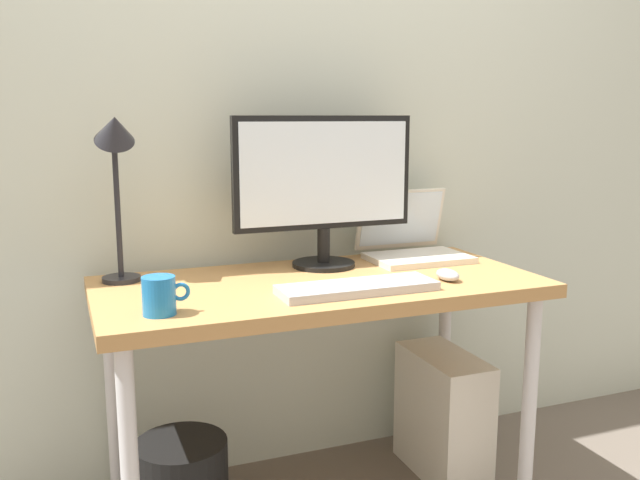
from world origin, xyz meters
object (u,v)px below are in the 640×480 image
object	(u,v)px
laptop	(411,241)
computer_tower	(443,414)
monitor	(324,181)
desk	(320,304)
coffee_mug	(160,296)
keyboard	(357,288)
desk_lamp	(116,157)
mouse	(448,275)

from	to	relation	value
laptop	computer_tower	xyz separation A→B (m)	(0.06, -0.14, -0.57)
monitor	laptop	bearing A→B (deg)	3.20
desk	coffee_mug	world-z (taller)	coffee_mug
laptop	computer_tower	world-z (taller)	laptop
computer_tower	keyboard	bearing A→B (deg)	-153.59
desk	monitor	xyz separation A→B (m)	(0.08, 0.17, 0.35)
desk_lamp	keyboard	world-z (taller)	desk_lamp
monitor	desk_lamp	xyz separation A→B (m)	(-0.62, 0.00, 0.09)
mouse	computer_tower	bearing A→B (deg)	57.72
desk_lamp	keyboard	bearing A→B (deg)	-29.36
laptop	coffee_mug	size ratio (longest dim) A/B	2.75
desk_lamp	coffee_mug	xyz separation A→B (m)	(0.06, -0.35, -0.31)
laptop	desk	bearing A→B (deg)	-155.07
desk_lamp	computer_tower	world-z (taller)	desk_lamp
desk	mouse	xyz separation A→B (m)	(0.35, -0.14, 0.09)
mouse	coffee_mug	size ratio (longest dim) A/B	0.77
keyboard	mouse	distance (m)	0.30
laptop	desk_lamp	world-z (taller)	desk_lamp
desk_lamp	mouse	size ratio (longest dim) A/B	5.59
monitor	coffee_mug	distance (m)	0.70
monitor	keyboard	xyz separation A→B (m)	(-0.03, -0.33, -0.26)
keyboard	coffee_mug	bearing A→B (deg)	-177.85
monitor	mouse	size ratio (longest dim) A/B	6.49
mouse	coffee_mug	bearing A→B (deg)	-177.00
monitor	coffee_mug	size ratio (longest dim) A/B	5.03
monitor	laptop	world-z (taller)	monitor
coffee_mug	computer_tower	size ratio (longest dim) A/B	0.28
desk	desk_lamp	bearing A→B (deg)	162.60
monitor	keyboard	distance (m)	0.42
laptop	coffee_mug	xyz separation A→B (m)	(-0.89, -0.37, -0.01)
desk	computer_tower	xyz separation A→B (m)	(0.46, 0.05, -0.44)
desk	laptop	distance (m)	0.46
monitor	desk_lamp	size ratio (longest dim) A/B	1.16
desk_lamp	computer_tower	xyz separation A→B (m)	(1.00, -0.12, -0.88)
desk	mouse	world-z (taller)	mouse
keyboard	coffee_mug	distance (m)	0.53
desk	mouse	size ratio (longest dim) A/B	14.27
monitor	mouse	distance (m)	0.48
desk_lamp	mouse	bearing A→B (deg)	-19.08
coffee_mug	computer_tower	xyz separation A→B (m)	(0.95, 0.23, -0.56)
keyboard	mouse	xyz separation A→B (m)	(0.30, 0.02, 0.01)
desk	desk_lamp	world-z (taller)	desk_lamp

